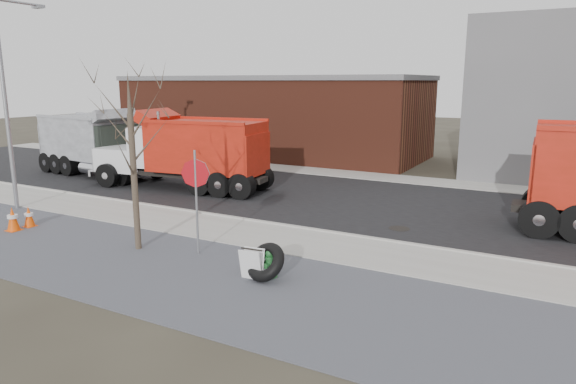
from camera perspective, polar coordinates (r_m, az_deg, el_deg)
The scene contains 17 objects.
ground at distance 16.08m, azimuth -1.42°, elevation -5.53°, with size 120.00×120.00×0.00m, color #383328.
gravel_verge at distance 13.34m, azimuth -9.06°, elevation -9.42°, with size 60.00×5.00×0.03m, color slate.
sidewalk at distance 16.28m, azimuth -0.98°, elevation -5.19°, with size 60.00×2.50×0.06m, color #9E9B93.
curb at distance 17.36m, azimuth 1.14°, elevation -3.99°, with size 60.00×0.15×0.11m, color #9E9B93.
road at distance 21.57m, azimuth 6.98°, elevation -0.98°, with size 60.00×9.40×0.02m, color black.
far_sidewalk at distance 26.84m, azimuth 11.50°, elevation 1.51°, with size 60.00×2.00×0.06m, color #9E9B93.
building_brick at distance 35.11m, azimuth -1.72°, elevation 8.53°, with size 20.20×8.20×5.30m.
bare_tree at distance 15.31m, azimuth -16.99°, elevation 5.68°, with size 3.20×3.20×5.20m.
street_light at distance 22.33m, azimuth -28.62°, elevation 9.79°, with size 0.50×2.00×8.00m.
fire_hydrant at distance 13.13m, azimuth -2.07°, elevation -8.07°, with size 0.43×0.42×0.76m.
truck_tire at distance 12.95m, azimuth -2.50°, elevation -7.80°, with size 1.26×1.16×1.00m.
stop_sign at distance 14.63m, azimuth -10.20°, elevation 0.78°, with size 0.78×0.32×3.03m.
sandwich_board at distance 12.97m, azimuth -4.04°, elevation -7.97°, with size 0.60×0.41×0.80m.
traffic_cone_near at distance 19.35m, azimuth -28.26°, elevation -2.68°, with size 0.43×0.43×0.82m.
traffic_cone_far at distance 19.65m, azimuth -26.84°, elevation -2.47°, with size 0.38×0.38×0.73m.
dump_truck_red_b at distance 23.98m, azimuth -11.29°, elevation 4.61°, with size 8.60×3.41×3.59m.
dump_truck_grey at distance 28.82m, azimuth -20.51°, elevation 5.22°, with size 7.84×3.19×3.49m.
Camera 1 is at (7.68, -13.25, 4.89)m, focal length 32.00 mm.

